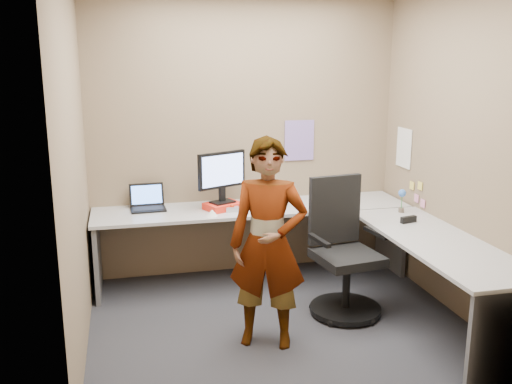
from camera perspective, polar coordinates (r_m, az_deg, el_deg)
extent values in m
plane|color=#242429|center=(4.75, 2.37, -13.03)|extent=(3.00, 3.00, 0.00)
plane|color=#745F48|center=(5.57, -1.11, 5.53)|extent=(3.00, 0.00, 3.00)
plane|color=#745F48|center=(4.94, 19.57, 3.74)|extent=(0.00, 2.70, 2.70)
plane|color=#745F48|center=(4.17, -17.71, 2.24)|extent=(0.00, 2.70, 2.70)
cube|color=#A4A4A4|center=(5.38, -0.35, -1.65)|extent=(2.96, 0.65, 0.03)
cube|color=#A4A4A4|center=(4.65, 17.72, -4.76)|extent=(0.65, 1.91, 0.03)
cube|color=#59595B|center=(5.37, -15.59, -6.27)|extent=(0.04, 0.60, 0.70)
cube|color=#59595B|center=(5.96, 13.31, -4.17)|extent=(0.04, 0.60, 0.70)
cube|color=#59595B|center=(4.09, 24.05, -13.41)|extent=(0.60, 0.04, 0.70)
cube|color=red|center=(5.30, -3.36, -1.41)|extent=(0.38, 0.34, 0.06)
cube|color=black|center=(5.29, -3.36, -1.00)|extent=(0.25, 0.22, 0.02)
cube|color=black|center=(5.29, -3.41, -0.21)|extent=(0.06, 0.06, 0.12)
cube|color=black|center=(5.24, -3.44, 2.22)|extent=(0.47, 0.24, 0.33)
cube|color=#8CA5F2|center=(5.22, -3.32, 2.19)|extent=(0.41, 0.19, 0.28)
cube|color=black|center=(5.36, -10.72, -1.70)|extent=(0.33, 0.24, 0.02)
cube|color=black|center=(5.44, -10.89, -0.23)|extent=(0.32, 0.08, 0.21)
cube|color=#4A7FEB|center=(5.44, -10.89, -0.23)|extent=(0.28, 0.06, 0.17)
cube|color=#B7B7BC|center=(5.22, -2.41, -1.71)|extent=(0.12, 0.08, 0.04)
sphere|color=red|center=(5.20, -2.39, -1.42)|extent=(0.04, 0.04, 0.04)
cone|color=white|center=(5.08, -4.41, -2.08)|extent=(0.10, 0.10, 0.06)
cube|color=black|center=(5.04, 15.01, -2.67)|extent=(0.16, 0.07, 0.05)
cylinder|color=brown|center=(5.35, 14.32, -1.77)|extent=(0.05, 0.05, 0.04)
cylinder|color=#338C3F|center=(5.33, 14.37, -0.84)|extent=(0.01, 0.01, 0.14)
sphere|color=#3A71CE|center=(5.31, 14.41, -0.11)|extent=(0.07, 0.07, 0.07)
cube|color=#846BB7|center=(5.70, 4.35, 5.17)|extent=(0.30, 0.01, 0.40)
cube|color=white|center=(5.72, 14.58, 4.29)|extent=(0.01, 0.28, 0.38)
cube|color=#F2E059|center=(5.47, 16.08, 0.60)|extent=(0.01, 0.07, 0.07)
cube|color=pink|center=(5.54, 15.75, -0.60)|extent=(0.01, 0.07, 0.07)
cube|color=pink|center=(5.44, 16.34, -1.10)|extent=(0.01, 0.07, 0.07)
cube|color=#F2E059|center=(5.60, 15.32, 0.63)|extent=(0.01, 0.07, 0.07)
cylinder|color=black|center=(4.95, 8.92, -11.47)|extent=(0.60, 0.60, 0.04)
cylinder|color=black|center=(4.86, 9.02, -8.96)|extent=(0.06, 0.06, 0.43)
cube|color=black|center=(4.78, 9.12, -6.48)|extent=(0.56, 0.56, 0.07)
cube|color=black|center=(4.87, 7.87, -1.74)|extent=(0.47, 0.12, 0.59)
cube|color=black|center=(4.60, 6.34, -4.83)|extent=(0.09, 0.32, 0.03)
cube|color=black|center=(4.86, 11.90, -4.02)|extent=(0.09, 0.32, 0.03)
imported|color=#999399|center=(4.17, 1.22, -5.21)|extent=(0.67, 0.55, 1.56)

